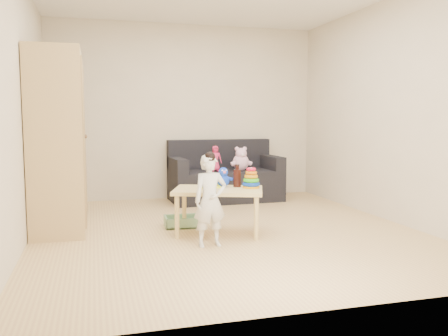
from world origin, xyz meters
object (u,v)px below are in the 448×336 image
object	(u,v)px
play_table	(218,211)
toddler	(210,202)
sofa	(225,185)
wardrobe	(58,142)

from	to	relation	value
play_table	toddler	bearing A→B (deg)	-113.91
toddler	play_table	bearing A→B (deg)	62.47
sofa	toddler	bearing A→B (deg)	-110.76
play_table	toddler	distance (m)	0.52
sofa	toddler	distance (m)	2.54
wardrobe	sofa	world-z (taller)	wardrobe
sofa	toddler	xyz separation A→B (m)	(-0.82, -2.39, 0.20)
toddler	sofa	bearing A→B (deg)	67.50
wardrobe	toddler	distance (m)	1.85
play_table	toddler	xyz separation A→B (m)	(-0.20, -0.44, 0.19)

